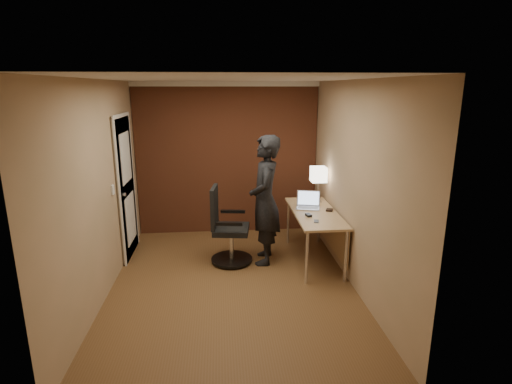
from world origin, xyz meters
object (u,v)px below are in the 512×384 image
Objects in this scene: laptop at (308,203)px; wallet at (329,210)px; desk_lamp at (318,175)px; office_chair at (226,230)px; mouse at (309,215)px; person at (265,200)px; phone at (316,221)px; desk at (320,220)px.

laptop is 3.49× the size of wallet.
laptop is at bearing -127.12° from desk_lamp.
laptop is at bearing 7.72° from office_chair.
laptop is at bearing 65.85° from mouse.
laptop is 0.68m from person.
mouse is 0.23m from phone.
desk is 0.20m from wallet.
desk is 13.04× the size of phone.
mouse is 0.91× the size of wallet.
laptop is 3.83× the size of mouse.
phone is at bearing -104.42° from desk_lamp.
laptop is 0.21× the size of person.
office_chair reaches higher than desk.
person is (-0.77, 0.04, 0.30)m from desk.
office_chair is (-1.16, 0.47, -0.26)m from phone.
office_chair is (-1.31, 0.05, -0.13)m from desk.
person is (0.54, -0.01, 0.43)m from office_chair.
laptop reaches higher than phone.
office_chair reaches higher than wallet.
desk is 0.32m from mouse.
wallet is (0.35, 0.22, -0.01)m from mouse.
phone is (-0.15, -0.43, 0.13)m from desk.
desk is 0.47m from phone.
mouse is at bearing 74.17° from person.
person is (-0.85, -0.44, -0.25)m from desk_lamp.
desk is at bearing -2.07° from office_chair.
mouse is 0.09× the size of office_chair.
wallet is at bearing 96.09° from person.
person reaches higher than laptop.
desk is 1.31m from office_chair.
laptop reaches higher than mouse.
phone is 0.11× the size of office_chair.
phone is 0.53m from wallet.
office_chair is at bearing 154.33° from mouse.
laptop reaches higher than wallet.
phone is at bearing -109.62° from desk.
wallet is (0.29, 0.45, 0.01)m from phone.
desk is at bearing -59.05° from laptop.
person is (-0.62, 0.47, 0.16)m from phone.
desk_lamp is 1.60m from office_chair.
desk_lamp is at bearing 124.72° from person.
wallet is (0.14, 0.02, 0.14)m from desk.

